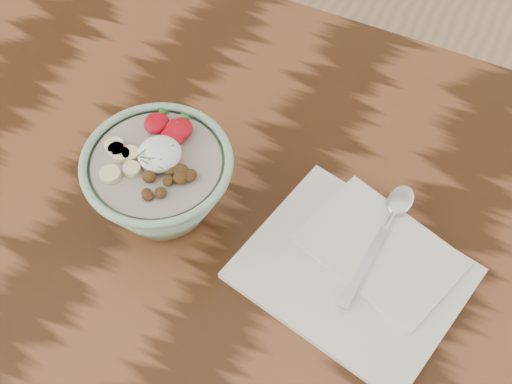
% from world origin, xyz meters
% --- Properties ---
extents(table, '(1.60, 0.90, 0.75)m').
position_xyz_m(table, '(0.00, 0.00, 0.66)').
color(table, '#351C0D').
rests_on(table, ground).
extents(breakfast_bowl, '(0.18, 0.18, 0.12)m').
position_xyz_m(breakfast_bowl, '(-0.12, 0.04, 0.81)').
color(breakfast_bowl, '#8ABA94').
rests_on(breakfast_bowl, table).
extents(napkin, '(0.28, 0.25, 0.02)m').
position_xyz_m(napkin, '(0.12, 0.06, 0.76)').
color(napkin, white).
rests_on(napkin, table).
extents(spoon, '(0.04, 0.19, 0.01)m').
position_xyz_m(spoon, '(0.14, 0.13, 0.77)').
color(spoon, silver).
rests_on(spoon, napkin).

